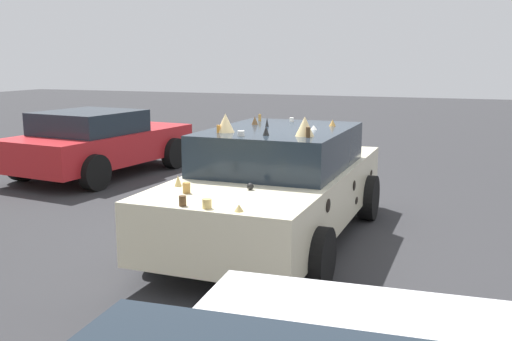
{
  "coord_description": "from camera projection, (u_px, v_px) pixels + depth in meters",
  "views": [
    {
      "loc": [
        -6.89,
        -2.34,
        2.32
      ],
      "look_at": [
        0.0,
        0.3,
        0.9
      ],
      "focal_mm": 40.62,
      "sensor_mm": 36.0,
      "label": 1
    }
  ],
  "objects": [
    {
      "name": "art_car_decorated",
      "position": [
        278.0,
        184.0,
        7.46
      ],
      "size": [
        4.54,
        2.08,
        1.68
      ],
      "rotation": [
        0.0,
        0.0,
        3.14
      ],
      "color": "beige",
      "rests_on": "ground"
    },
    {
      "name": "parked_sedan_behind_left",
      "position": [
        99.0,
        142.0,
        11.7
      ],
      "size": [
        4.1,
        2.4,
        1.32
      ],
      "rotation": [
        0.0,
        0.0,
        -0.11
      ],
      "color": "red",
      "rests_on": "ground"
    },
    {
      "name": "ground_plane",
      "position": [
        277.0,
        239.0,
        7.58
      ],
      "size": [
        60.0,
        60.0,
        0.0
      ],
      "primitive_type": "plane",
      "color": "#2D2D30"
    }
  ]
}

